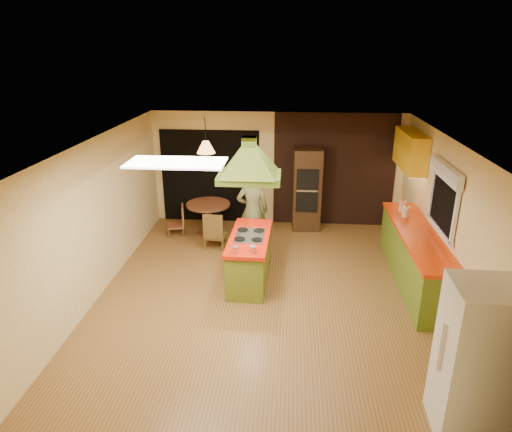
# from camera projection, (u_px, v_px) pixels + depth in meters

# --- Properties ---
(ground) EXTENTS (6.50, 6.50, 0.00)m
(ground) POSITION_uv_depth(u_px,v_px,m) (269.00, 293.00, 7.51)
(ground) COLOR olive
(ground) RESTS_ON ground
(room_walls) EXTENTS (5.50, 6.50, 6.50)m
(room_walls) POSITION_uv_depth(u_px,v_px,m) (270.00, 223.00, 7.07)
(room_walls) COLOR #F9ECB3
(room_walls) RESTS_ON ground
(ceiling_plane) EXTENTS (6.50, 6.50, 0.00)m
(ceiling_plane) POSITION_uv_depth(u_px,v_px,m) (270.00, 143.00, 6.63)
(ceiling_plane) COLOR silver
(ceiling_plane) RESTS_ON room_walls
(brick_panel) EXTENTS (2.64, 0.03, 2.50)m
(brick_panel) POSITION_uv_depth(u_px,v_px,m) (334.00, 170.00, 9.99)
(brick_panel) COLOR #381E14
(brick_panel) RESTS_ON ground
(nook_opening) EXTENTS (2.20, 0.03, 2.10)m
(nook_opening) POSITION_uv_depth(u_px,v_px,m) (210.00, 177.00, 10.26)
(nook_opening) COLOR black
(nook_opening) RESTS_ON ground
(right_counter) EXTENTS (0.62, 3.05, 0.92)m
(right_counter) POSITION_uv_depth(u_px,v_px,m) (415.00, 257.00, 7.73)
(right_counter) COLOR olive
(right_counter) RESTS_ON ground
(upper_cabinets) EXTENTS (0.34, 1.40, 0.70)m
(upper_cabinets) POSITION_uv_depth(u_px,v_px,m) (410.00, 150.00, 8.68)
(upper_cabinets) COLOR yellow
(upper_cabinets) RESTS_ON room_walls
(window_right) EXTENTS (0.12, 1.35, 1.06)m
(window_right) POSITION_uv_depth(u_px,v_px,m) (445.00, 187.00, 7.06)
(window_right) COLOR black
(window_right) RESTS_ON room_walls
(fluor_panel) EXTENTS (1.20, 0.60, 0.03)m
(fluor_panel) POSITION_uv_depth(u_px,v_px,m) (176.00, 163.00, 5.59)
(fluor_panel) COLOR white
(fluor_panel) RESTS_ON ceiling_plane
(kitchen_island) EXTENTS (0.70, 1.65, 0.84)m
(kitchen_island) POSITION_uv_depth(u_px,v_px,m) (250.00, 258.00, 7.81)
(kitchen_island) COLOR olive
(kitchen_island) RESTS_ON ground
(range_hood) EXTENTS (1.00, 0.72, 0.79)m
(range_hood) POSITION_uv_depth(u_px,v_px,m) (249.00, 153.00, 7.16)
(range_hood) COLOR #576E1B
(range_hood) RESTS_ON ceiling_plane
(man) EXTENTS (0.67, 0.50, 1.68)m
(man) POSITION_uv_depth(u_px,v_px,m) (253.00, 211.00, 8.75)
(man) COLOR brown
(man) RESTS_ON ground
(refrigerator) EXTENTS (0.72, 0.69, 1.72)m
(refrigerator) POSITION_uv_depth(u_px,v_px,m) (477.00, 361.00, 4.59)
(refrigerator) COLOR white
(refrigerator) RESTS_ON ground
(wall_oven) EXTENTS (0.62, 0.63, 1.79)m
(wall_oven) POSITION_uv_depth(u_px,v_px,m) (307.00, 189.00, 9.89)
(wall_oven) COLOR #442B16
(wall_oven) RESTS_ON ground
(dining_table) EXTENTS (0.92, 0.92, 0.70)m
(dining_table) POSITION_uv_depth(u_px,v_px,m) (209.00, 213.00, 9.70)
(dining_table) COLOR brown
(dining_table) RESTS_ON ground
(chair_left) EXTENTS (0.44, 0.44, 0.66)m
(chair_left) POSITION_uv_depth(u_px,v_px,m) (176.00, 220.00, 9.71)
(chair_left) COLOR brown
(chair_left) RESTS_ON ground
(chair_near) EXTENTS (0.44, 0.44, 0.75)m
(chair_near) POSITION_uv_depth(u_px,v_px,m) (215.00, 229.00, 9.11)
(chair_near) COLOR brown
(chair_near) RESTS_ON ground
(pendant_lamp) EXTENTS (0.44, 0.44, 0.24)m
(pendant_lamp) POSITION_uv_depth(u_px,v_px,m) (206.00, 147.00, 9.19)
(pendant_lamp) COLOR #FF9E3F
(pendant_lamp) RESTS_ON ceiling_plane
(canister_large) EXTENTS (0.15, 0.15, 0.19)m
(canister_large) POSITION_uv_depth(u_px,v_px,m) (406.00, 211.00, 8.23)
(canister_large) COLOR #FFF6CD
(canister_large) RESTS_ON right_counter
(canister_medium) EXTENTS (0.14, 0.14, 0.20)m
(canister_medium) POSITION_uv_depth(u_px,v_px,m) (403.00, 206.00, 8.48)
(canister_medium) COLOR beige
(canister_medium) RESTS_ON right_counter
(canister_small) EXTENTS (0.15, 0.15, 0.16)m
(canister_small) POSITION_uv_depth(u_px,v_px,m) (406.00, 213.00, 8.21)
(canister_small) COLOR beige
(canister_small) RESTS_ON right_counter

